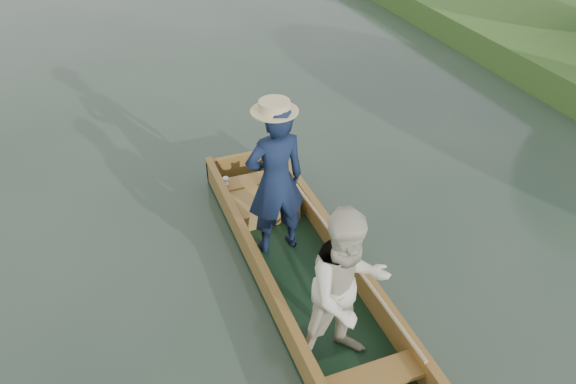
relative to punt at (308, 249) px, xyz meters
name	(u,v)px	position (x,y,z in m)	size (l,w,h in m)	color
ground	(306,286)	(0.06, 0.15, -0.71)	(120.00, 120.00, 0.00)	#283D30
punt	(308,249)	(0.00, 0.00, 0.00)	(1.12, 5.00, 2.05)	black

